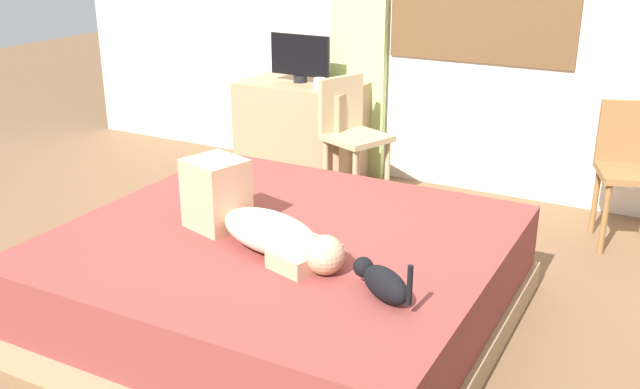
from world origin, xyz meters
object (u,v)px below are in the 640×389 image
(tv_monitor, at_px, (300,58))
(chair_spare, at_px, (631,162))
(bed, at_px, (282,278))
(cup, at_px, (320,84))
(chair_by_desk, at_px, (350,129))
(desk, at_px, (302,131))
(person_lying, at_px, (256,220))
(cat, at_px, (383,282))

(tv_monitor, distance_m, chair_spare, 2.37)
(bed, height_order, cup, cup)
(bed, bearing_deg, tv_monitor, 117.18)
(chair_by_desk, bearing_deg, desk, 155.57)
(person_lying, distance_m, cat, 0.75)
(bed, bearing_deg, person_lying, -107.84)
(chair_by_desk, bearing_deg, cup, 164.17)
(bed, xyz_separation_m, cat, (0.67, -0.35, 0.30))
(person_lying, xyz_separation_m, tv_monitor, (-0.94, 2.07, 0.34))
(cup, height_order, chair_by_desk, chair_by_desk)
(bed, distance_m, cat, 0.81)
(person_lying, bearing_deg, cup, 109.96)
(cup, distance_m, chair_spare, 2.10)
(person_lying, distance_m, chair_spare, 2.40)
(cat, distance_m, cup, 2.56)
(bed, relative_size, person_lying, 2.21)
(person_lying, distance_m, cup, 2.05)
(chair_by_desk, xyz_separation_m, chair_spare, (1.80, 0.13, 0.00))
(cat, height_order, chair_by_desk, chair_by_desk)
(cat, bearing_deg, person_lying, 164.40)
(desk, relative_size, tv_monitor, 1.87)
(bed, height_order, person_lying, person_lying)
(bed, distance_m, cup, 2.00)
(desk, bearing_deg, tv_monitor, 180.00)
(desk, relative_size, chair_by_desk, 1.05)
(cat, relative_size, desk, 0.35)
(cup, bearing_deg, chair_spare, 1.24)
(person_lying, height_order, desk, person_lying)
(bed, distance_m, tv_monitor, 2.27)
(cat, bearing_deg, desk, 125.92)
(person_lying, height_order, cup, cup)
(tv_monitor, xyz_separation_m, chair_spare, (2.33, -0.11, -0.41))
(person_lying, xyz_separation_m, desk, (-0.92, 2.07, -0.21))
(cat, height_order, desk, desk)
(person_lying, bearing_deg, chair_by_desk, 102.65)
(desk, xyz_separation_m, cup, (0.23, -0.15, 0.41))
(cup, bearing_deg, person_lying, -70.04)
(chair_spare, bearing_deg, desk, 177.34)
(cat, relative_size, tv_monitor, 0.66)
(bed, distance_m, chair_by_desk, 1.77)
(cat, distance_m, chair_spare, 2.26)
(person_lying, height_order, tv_monitor, tv_monitor)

